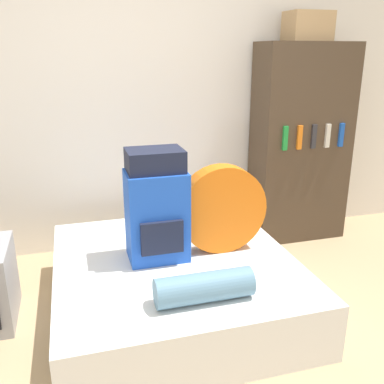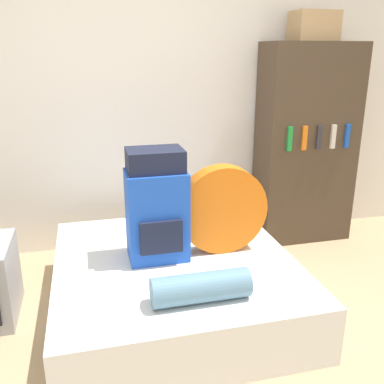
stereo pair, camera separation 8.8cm
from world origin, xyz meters
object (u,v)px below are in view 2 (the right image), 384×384
object	(u,v)px
cardboard_box	(314,26)
tent_bag	(222,209)
backpack	(157,207)
sleeping_roll	(201,287)
bookshelf	(306,145)

from	to	relation	value
cardboard_box	tent_bag	bearing A→B (deg)	-140.66
backpack	sleeping_roll	bearing A→B (deg)	-76.83
bookshelf	backpack	bearing A→B (deg)	-150.99
cardboard_box	backpack	bearing A→B (deg)	-150.35
tent_bag	cardboard_box	xyz separation A→B (m)	(1.03, 0.84, 1.19)
tent_bag	cardboard_box	distance (m)	1.78
backpack	bookshelf	distance (m)	1.70
bookshelf	cardboard_box	size ratio (longest dim) A/B	4.86
backpack	cardboard_box	size ratio (longest dim) A/B	2.03
backpack	tent_bag	size ratio (longest dim) A/B	1.22
bookshelf	cardboard_box	world-z (taller)	cardboard_box
backpack	sleeping_roll	distance (m)	0.66
bookshelf	cardboard_box	distance (m)	0.98
tent_bag	sleeping_roll	xyz separation A→B (m)	(-0.30, -0.58, -0.22)
tent_bag	sleeping_roll	bearing A→B (deg)	-117.78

